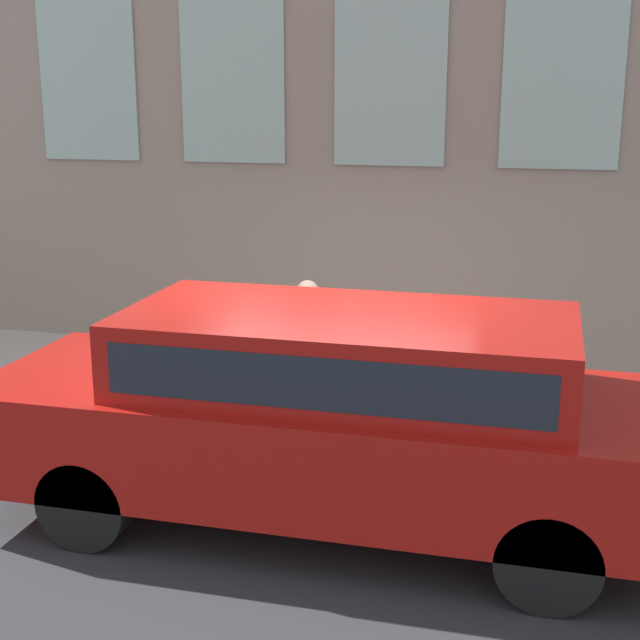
{
  "coord_description": "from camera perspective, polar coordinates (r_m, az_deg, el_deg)",
  "views": [
    {
      "loc": [
        -7.24,
        -1.82,
        3.26
      ],
      "look_at": [
        0.65,
        0.21,
        1.17
      ],
      "focal_mm": 50.0,
      "sensor_mm": 36.0,
      "label": 1
    }
  ],
  "objects": [
    {
      "name": "ground_plane",
      "position": [
        8.14,
        0.3,
        -9.18
      ],
      "size": [
        80.0,
        80.0,
        0.0
      ],
      "primitive_type": "plane",
      "color": "#2D2D30"
    },
    {
      "name": "sidewalk",
      "position": [
        9.48,
        2.53,
        -5.3
      ],
      "size": [
        3.0,
        60.0,
        0.13
      ],
      "color": "#B2ADA3",
      "rests_on": "ground_plane"
    },
    {
      "name": "person",
      "position": [
        8.73,
        -0.79,
        -0.94
      ],
      "size": [
        0.33,
        0.22,
        1.37
      ],
      "rotation": [
        0.0,
        0.0,
        1.0
      ],
      "color": "navy",
      "rests_on": "sidewalk"
    },
    {
      "name": "fire_hydrant",
      "position": [
        8.33,
        0.83,
        -4.84
      ],
      "size": [
        0.36,
        0.47,
        0.75
      ],
      "color": "#2D7260",
      "rests_on": "sidewalk"
    },
    {
      "name": "parked_truck_red_near",
      "position": [
        6.71,
        1.04,
        -5.5
      ],
      "size": [
        1.83,
        5.3,
        1.69
      ],
      "color": "black",
      "rests_on": "ground_plane"
    }
  ]
}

